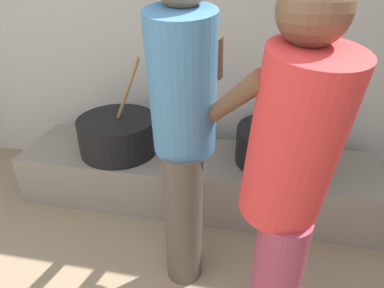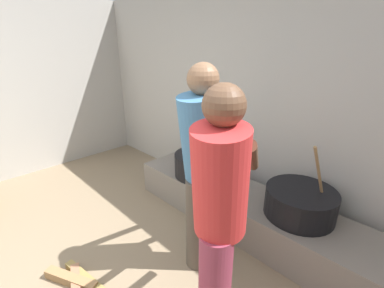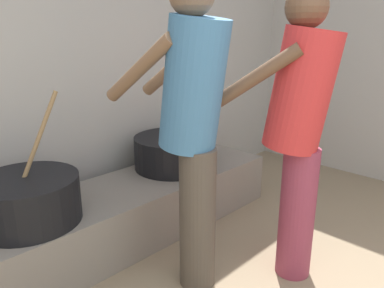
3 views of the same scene
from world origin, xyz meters
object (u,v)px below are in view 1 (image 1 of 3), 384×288
cooking_pot_main (118,134)px  cook_in_red_shirt (287,182)px  cook_in_blue_shirt (183,122)px  cooking_pot_secondary (279,146)px

cooking_pot_main → cook_in_red_shirt: 1.53m
cook_in_blue_shirt → cooking_pot_main: bearing=134.3°
cooking_pot_secondary → cook_in_red_shirt: size_ratio=0.43×
cooking_pot_main → cooking_pot_secondary: 1.14m
cooking_pot_secondary → cook_in_red_shirt: (-0.06, -1.05, 0.42)m
cooking_pot_main → cook_in_blue_shirt: 1.01m
cooking_pot_main → cooking_pot_secondary: size_ratio=1.02×
cooking_pot_main → cook_in_blue_shirt: (0.63, -0.64, 0.45)m
cook_in_red_shirt → cooking_pot_secondary: bearing=86.8°
cooking_pot_secondary → cook_in_blue_shirt: size_ratio=0.42×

